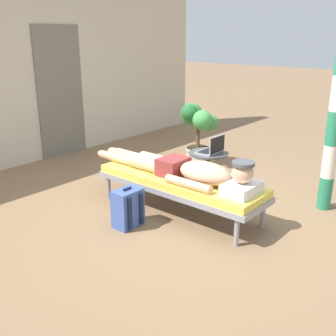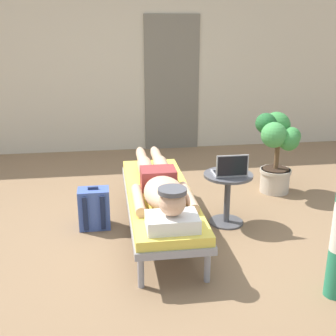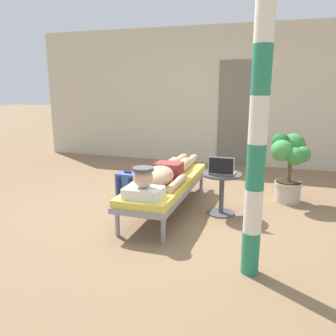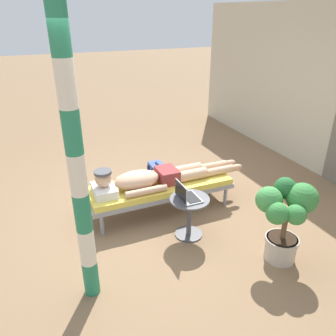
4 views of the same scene
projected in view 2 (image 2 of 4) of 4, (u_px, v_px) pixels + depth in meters
ground_plane at (167, 234)px, 4.12m from camera, size 40.00×40.00×0.00m
house_wall_back at (134, 62)px, 6.55m from camera, size 7.60×0.20×2.70m
house_door_panel at (172, 84)px, 6.63m from camera, size 0.84×0.03×2.04m
lounge_chair at (160, 199)px, 4.06m from camera, size 0.62×1.98×0.42m
person_reclining at (161, 185)px, 3.91m from camera, size 0.53×2.17×0.33m
side_table at (228, 190)px, 4.24m from camera, size 0.48×0.48×0.52m
laptop at (230, 170)px, 4.12m from camera, size 0.31×0.24×0.23m
backpack at (94, 209)px, 4.21m from camera, size 0.30×0.26×0.42m
potted_plant at (277, 145)px, 4.98m from camera, size 0.52×0.61×0.94m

